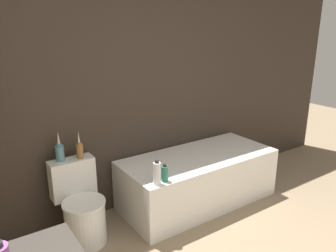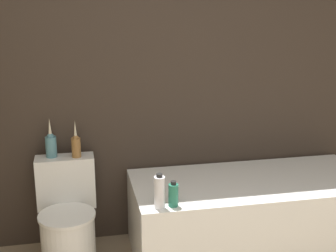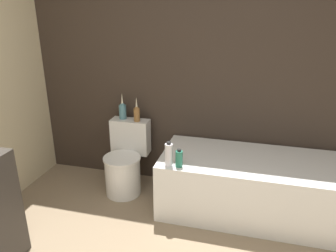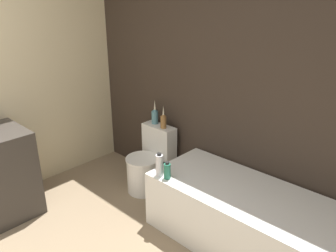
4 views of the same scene
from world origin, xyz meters
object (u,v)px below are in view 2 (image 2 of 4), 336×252
at_px(toilet, 68,222).
at_px(vase_gold, 51,144).
at_px(shampoo_bottle_short, 173,195).
at_px(shampoo_bottle_tall, 159,192).
at_px(vase_silver, 76,145).
at_px(bathtub, 251,215).

height_order(toilet, vase_gold, vase_gold).
bearing_deg(shampoo_bottle_short, shampoo_bottle_tall, -173.86).
relative_size(vase_gold, shampoo_bottle_short, 1.69).
height_order(toilet, shampoo_bottle_tall, shampoo_bottle_tall).
distance_m(toilet, vase_silver, 0.52).
distance_m(bathtub, vase_silver, 1.32).
relative_size(vase_silver, shampoo_bottle_short, 1.59).
height_order(toilet, vase_silver, vase_silver).
xyz_separation_m(shampoo_bottle_tall, shampoo_bottle_short, (0.09, 0.01, -0.03)).
xyz_separation_m(vase_silver, shampoo_bottle_tall, (0.47, -0.54, -0.15)).
bearing_deg(vase_gold, bathtub, -11.57).
relative_size(toilet, shampoo_bottle_short, 4.40).
bearing_deg(shampoo_bottle_tall, shampoo_bottle_short, 6.14).
relative_size(bathtub, shampoo_bottle_short, 10.41).
xyz_separation_m(vase_gold, shampoo_bottle_tall, (0.64, -0.58, -0.16)).
height_order(shampoo_bottle_tall, shampoo_bottle_short, shampoo_bottle_tall).
xyz_separation_m(bathtub, vase_gold, (-1.36, 0.28, 0.53)).
relative_size(toilet, shampoo_bottle_tall, 3.22).
bearing_deg(vase_silver, shampoo_bottle_tall, -48.97).
bearing_deg(vase_silver, toilet, -117.38).
distance_m(toilet, shampoo_bottle_short, 0.81).
bearing_deg(shampoo_bottle_short, vase_silver, 136.34).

